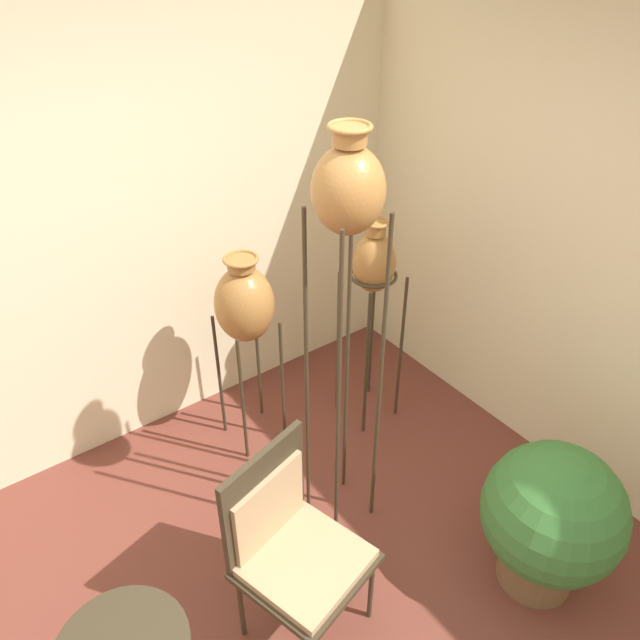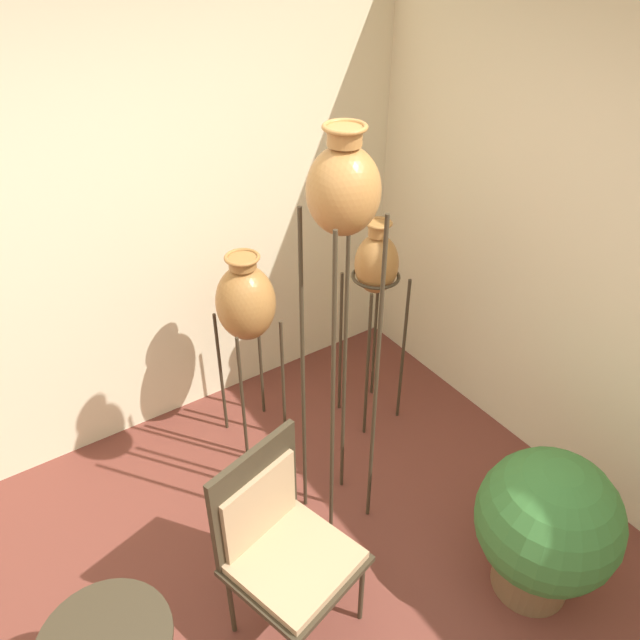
% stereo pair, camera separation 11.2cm
% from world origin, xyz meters
% --- Properties ---
extents(wall_back, '(7.95, 0.06, 2.70)m').
position_xyz_m(wall_back, '(0.00, 2.01, 1.35)').
color(wall_back, beige).
rests_on(wall_back, ground_plane).
extents(vase_stand_tall, '(0.30, 0.30, 2.18)m').
position_xyz_m(vase_stand_tall, '(0.69, 0.69, 1.85)').
color(vase_stand_tall, '#382D1E').
rests_on(vase_stand_tall, ground_plane).
extents(vase_stand_medium, '(0.30, 0.30, 1.40)m').
position_xyz_m(vase_stand_medium, '(1.33, 1.23, 1.10)').
color(vase_stand_medium, '#382D1E').
rests_on(vase_stand_medium, ground_plane).
extents(vase_stand_short, '(0.34, 0.34, 1.29)m').
position_xyz_m(vase_stand_short, '(0.61, 1.48, 0.99)').
color(vase_stand_short, '#382D1E').
rests_on(vase_stand_short, ground_plane).
extents(chair, '(0.62, 0.60, 1.01)m').
position_xyz_m(chair, '(0.12, 0.33, 0.57)').
color(chair, '#382D1E').
rests_on(chair, ground_plane).
extents(potted_plant, '(0.67, 0.67, 0.83)m').
position_xyz_m(potted_plant, '(1.22, -0.23, 0.46)').
color(potted_plant, brown).
rests_on(potted_plant, ground_plane).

